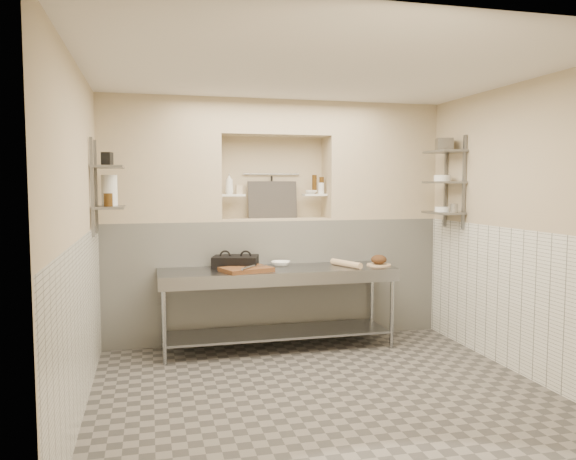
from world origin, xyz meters
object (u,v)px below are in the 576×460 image
object	(u,v)px
cutting_board	(246,269)
bread_loaf	(379,259)
mixing_bowl	(281,264)
bottle_soap	(229,184)
bowl_alcove	(311,192)
jug_left	(110,190)
prep_table	(278,292)
panini_press	(236,262)
rolling_pin	(346,264)

from	to	relation	value
cutting_board	bread_loaf	xyz separation A→B (m)	(1.55, 0.07, 0.05)
mixing_bowl	bottle_soap	size ratio (longest dim) A/B	0.90
cutting_board	bottle_soap	xyz separation A→B (m)	(-0.08, 0.67, 0.91)
bowl_alcove	jug_left	world-z (taller)	jug_left
prep_table	cutting_board	distance (m)	0.48
prep_table	panini_press	world-z (taller)	panini_press
mixing_bowl	rolling_pin	world-z (taller)	rolling_pin
panini_press	bowl_alcove	xyz separation A→B (m)	(0.98, 0.37, 0.77)
prep_table	rolling_pin	size ratio (longest dim) A/B	5.54
mixing_bowl	bread_loaf	xyz separation A→B (m)	(1.10, -0.24, 0.04)
bottle_soap	prep_table	bearing A→B (deg)	-50.84
bread_loaf	mixing_bowl	bearing A→B (deg)	167.69
mixing_bowl	prep_table	bearing A→B (deg)	-111.36
bread_loaf	jug_left	xyz separation A→B (m)	(-2.93, 0.05, 0.80)
jug_left	cutting_board	bearing A→B (deg)	-5.03
rolling_pin	bottle_soap	xyz separation A→B (m)	(-1.23, 0.61, 0.90)
cutting_board	bowl_alcove	xyz separation A→B (m)	(0.91, 0.66, 0.81)
prep_table	bottle_soap	bearing A→B (deg)	129.16
prep_table	rolling_pin	xyz separation A→B (m)	(0.78, -0.05, 0.29)
prep_table	mixing_bowl	bearing A→B (deg)	68.64
cutting_board	jug_left	bearing A→B (deg)	174.97
rolling_pin	bowl_alcove	bearing A→B (deg)	111.89
bread_loaf	jug_left	bearing A→B (deg)	178.95
panini_press	bread_loaf	xyz separation A→B (m)	(1.62, -0.22, 0.00)
mixing_bowl	jug_left	distance (m)	2.02
bottle_soap	bowl_alcove	xyz separation A→B (m)	(0.99, -0.01, -0.10)
prep_table	cutting_board	bearing A→B (deg)	-163.34
bread_loaf	bowl_alcove	world-z (taller)	bowl_alcove
prep_table	cutting_board	size ratio (longest dim) A/B	5.12
bread_loaf	bottle_soap	size ratio (longest dim) A/B	0.74
cutting_board	bottle_soap	size ratio (longest dim) A/B	2.08
cutting_board	bread_loaf	bearing A→B (deg)	2.51
bread_loaf	prep_table	bearing A→B (deg)	177.85
prep_table	bread_loaf	bearing A→B (deg)	-2.15
panini_press	bowl_alcove	distance (m)	1.30
prep_table	mixing_bowl	xyz separation A→B (m)	(0.08, 0.20, 0.28)
mixing_bowl	bottle_soap	xyz separation A→B (m)	(-0.53, 0.36, 0.91)
rolling_pin	bottle_soap	bearing A→B (deg)	153.73
mixing_bowl	jug_left	xyz separation A→B (m)	(-1.83, -0.19, 0.84)
cutting_board	rolling_pin	bearing A→B (deg)	3.11
prep_table	bowl_alcove	xyz separation A→B (m)	(0.54, 0.55, 1.09)
prep_table	bread_loaf	xyz separation A→B (m)	(1.17, -0.04, 0.33)
bread_loaf	bowl_alcove	xyz separation A→B (m)	(-0.64, 0.59, 0.76)
panini_press	bottle_soap	distance (m)	0.95
mixing_bowl	cutting_board	bearing A→B (deg)	-145.69
panini_press	bottle_soap	bearing A→B (deg)	107.98
bread_loaf	cutting_board	bearing A→B (deg)	-177.49
cutting_board	rolling_pin	distance (m)	1.15
panini_press	bottle_soap	xyz separation A→B (m)	(-0.01, 0.38, 0.87)
panini_press	bottle_soap	size ratio (longest dim) A/B	2.33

